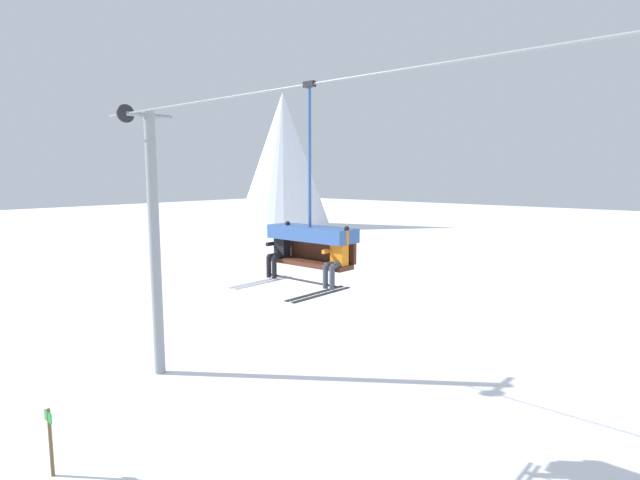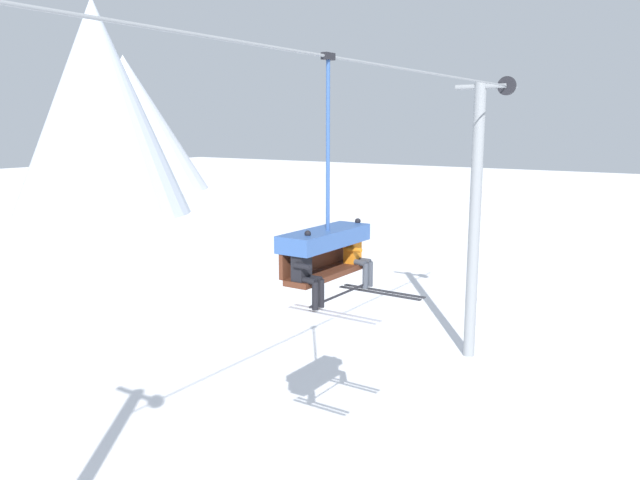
{
  "view_description": "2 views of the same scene",
  "coord_description": "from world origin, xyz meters",
  "px_view_note": "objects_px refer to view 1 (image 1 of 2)",
  "views": [
    {
      "loc": [
        8.42,
        -8.79,
        6.77
      ],
      "look_at": [
        1.32,
        -0.61,
        5.35
      ],
      "focal_mm": 28.0,
      "sensor_mm": 36.0,
      "label": 1
    },
    {
      "loc": [
        -8.02,
        -6.81,
        7.5
      ],
      "look_at": [
        1.16,
        -0.66,
        5.45
      ],
      "focal_mm": 35.0,
      "sensor_mm": 36.0,
      "label": 2
    }
  ],
  "objects_px": {
    "chairlift_chair": "(312,238)",
    "skier_orange": "(336,257)",
    "lift_tower_near": "(154,239)",
    "skier_black": "(278,249)",
    "trail_sign": "(50,438)"
  },
  "relations": [
    {
      "from": "skier_black",
      "to": "skier_orange",
      "type": "distance_m",
      "value": 1.68
    },
    {
      "from": "skier_orange",
      "to": "lift_tower_near",
      "type": "bearing_deg",
      "value": 173.82
    },
    {
      "from": "lift_tower_near",
      "to": "chairlift_chair",
      "type": "distance_m",
      "value": 7.76
    },
    {
      "from": "skier_black",
      "to": "chairlift_chair",
      "type": "bearing_deg",
      "value": 14.27
    },
    {
      "from": "lift_tower_near",
      "to": "trail_sign",
      "type": "relative_size",
      "value": 5.58
    },
    {
      "from": "skier_orange",
      "to": "trail_sign",
      "type": "relative_size",
      "value": 1.06
    },
    {
      "from": "lift_tower_near",
      "to": "skier_black",
      "type": "distance_m",
      "value": 6.93
    },
    {
      "from": "chairlift_chair",
      "to": "skier_orange",
      "type": "bearing_deg",
      "value": -14.16
    },
    {
      "from": "chairlift_chair",
      "to": "skier_orange",
      "type": "relative_size",
      "value": 2.48
    },
    {
      "from": "skier_black",
      "to": "skier_orange",
      "type": "relative_size",
      "value": 1.0
    },
    {
      "from": "skier_orange",
      "to": "trail_sign",
      "type": "distance_m",
      "value": 7.63
    },
    {
      "from": "skier_orange",
      "to": "trail_sign",
      "type": "bearing_deg",
      "value": -142.48
    },
    {
      "from": "trail_sign",
      "to": "skier_black",
      "type": "bearing_deg",
      "value": 48.99
    },
    {
      "from": "skier_black",
      "to": "lift_tower_near",
      "type": "bearing_deg",
      "value": 172.32
    },
    {
      "from": "lift_tower_near",
      "to": "chairlift_chair",
      "type": "height_order",
      "value": "lift_tower_near"
    }
  ]
}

